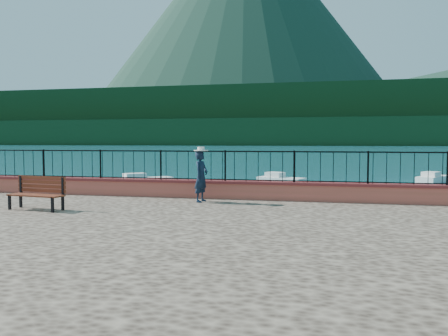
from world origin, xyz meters
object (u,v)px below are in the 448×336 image
at_px(boat_1, 367,202).
at_px(park_bench, 37,200).
at_px(boat_2, 382,194).
at_px(boat_5, 434,176).
at_px(boat_0, 172,198).
at_px(boat_3, 143,178).
at_px(person, 201,176).
at_px(boat_4, 281,178).

bearing_deg(boat_1, park_bench, -120.32).
relative_size(boat_1, boat_2, 0.95).
xyz_separation_m(boat_2, boat_5, (5.31, 12.42, 0.00)).
bearing_deg(boat_1, boat_0, -161.71).
bearing_deg(boat_3, boat_1, -76.11).
distance_m(park_bench, boat_2, 16.54).
distance_m(park_bench, person, 4.66).
height_order(person, boat_5, person).
height_order(park_bench, boat_1, park_bench).
distance_m(boat_0, boat_2, 10.53).
relative_size(boat_3, boat_5, 1.15).
relative_size(park_bench, boat_5, 0.45).
bearing_deg(boat_0, person, -58.42).
relative_size(person, boat_1, 0.43).
bearing_deg(person, boat_1, -27.51).
relative_size(boat_0, boat_1, 1.02).
bearing_deg(park_bench, boat_0, 92.46).
xyz_separation_m(boat_0, boat_2, (9.81, 3.85, 0.00)).
relative_size(boat_0, boat_2, 0.97).
xyz_separation_m(boat_3, boat_5, (20.81, 6.27, 0.00)).
xyz_separation_m(boat_0, boat_5, (15.11, 16.26, 0.00)).
xyz_separation_m(boat_0, boat_3, (-5.70, 10.00, 0.00)).
relative_size(park_bench, boat_2, 0.43).
bearing_deg(boat_1, person, -113.73).
xyz_separation_m(boat_1, boat_4, (-4.79, 12.10, 0.00)).
relative_size(person, boat_2, 0.41).
relative_size(boat_2, boat_3, 0.92).
relative_size(boat_1, boat_5, 1.00).
distance_m(boat_2, boat_5, 13.50).
bearing_deg(boat_0, boat_2, 26.56).
bearing_deg(boat_1, boat_4, 126.81).
xyz_separation_m(park_bench, boat_5, (15.86, 25.11, -1.07)).
bearing_deg(person, boat_4, 9.12).
bearing_deg(boat_4, park_bench, -77.17).
distance_m(boat_0, boat_3, 11.51).
distance_m(boat_2, boat_4, 10.51).
distance_m(park_bench, boat_5, 29.72).
height_order(person, boat_0, person).
height_order(park_bench, boat_4, park_bench).
bearing_deg(boat_5, park_bench, -178.15).
bearing_deg(boat_4, boat_1, -43.19).
distance_m(boat_1, boat_4, 13.01).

